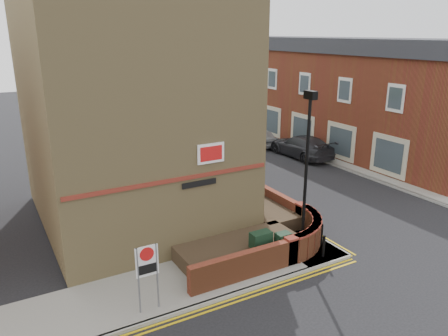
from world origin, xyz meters
TOP-DOWN VIEW (x-y plane):
  - ground at (0.00, 0.00)m, footprint 120.00×120.00m
  - pavement_corner at (-3.50, 1.50)m, footprint 13.00×3.00m
  - pavement_main at (2.00, 16.00)m, footprint 2.00×32.00m
  - pavement_far at (13.00, 13.00)m, footprint 4.00×40.00m
  - kerb_side at (-3.50, 0.00)m, footprint 13.00×0.15m
  - kerb_main_near at (3.00, 16.00)m, footprint 0.15×32.00m
  - kerb_main_far at (11.00, 13.00)m, footprint 0.15×40.00m
  - yellow_lines_side at (-3.50, -0.25)m, footprint 13.00×0.28m
  - yellow_lines_main at (3.25, 16.00)m, footprint 0.28×32.00m
  - corner_building at (-2.84, 8.00)m, footprint 8.95×10.40m
  - garden_wall at (0.00, 2.50)m, footprint 6.80×6.00m
  - lamppost at (1.60, 1.20)m, footprint 0.25×0.50m
  - utility_cabinet_large at (-0.30, 1.30)m, footprint 0.80×0.45m
  - utility_cabinet_small at (0.50, 1.00)m, footprint 0.55×0.40m
  - bollard_near at (2.00, 0.40)m, footprint 0.11×0.11m
  - bollard_far at (2.60, 1.20)m, footprint 0.11×0.11m
  - zone_sign at (-5.00, 0.50)m, footprint 0.72×0.07m
  - far_terrace at (14.50, 17.00)m, footprint 5.40×30.40m
  - far_terrace_cream at (14.50, 38.00)m, footprint 5.40×12.40m
  - tree_near at (2.00, 14.05)m, footprint 3.64×3.65m
  - tree_mid at (2.00, 22.05)m, footprint 4.03×4.03m
  - tree_far at (2.00, 30.05)m, footprint 3.81×3.81m
  - traffic_light_assembly at (2.40, 25.00)m, footprint 0.20×0.16m
  - silver_car_near at (4.51, 14.61)m, footprint 1.71×4.51m
  - red_car_main at (4.52, 19.22)m, footprint 2.45×4.86m
  - grey_car_far at (10.50, 12.24)m, footprint 2.27×5.32m
  - silver_car_far at (9.81, 16.39)m, footprint 2.09×4.10m

SIDE VIEW (x-z plane):
  - ground at x=0.00m, z-range 0.00..0.00m
  - garden_wall at x=0.00m, z-range -0.60..0.60m
  - yellow_lines_side at x=-3.50m, z-range 0.00..0.01m
  - yellow_lines_main at x=3.25m, z-range 0.00..0.01m
  - pavement_corner at x=-3.50m, z-range 0.00..0.12m
  - pavement_main at x=2.00m, z-range 0.00..0.12m
  - pavement_far at x=13.00m, z-range 0.00..0.12m
  - kerb_side at x=-3.50m, z-range 0.00..0.12m
  - kerb_main_near at x=3.00m, z-range 0.00..0.12m
  - kerb_main_far at x=11.00m, z-range 0.00..0.12m
  - bollard_near at x=2.00m, z-range 0.12..1.02m
  - bollard_far at x=2.60m, z-range 0.12..1.02m
  - red_car_main at x=4.52m, z-range 0.00..1.32m
  - silver_car_far at x=9.81m, z-range 0.00..1.34m
  - utility_cabinet_small at x=0.50m, z-range 0.12..1.22m
  - utility_cabinet_large at x=-0.30m, z-range 0.12..1.32m
  - silver_car_near at x=4.51m, z-range 0.00..1.47m
  - grey_car_far at x=10.50m, z-range 0.00..1.53m
  - zone_sign at x=-5.00m, z-range 0.54..2.74m
  - traffic_light_assembly at x=2.40m, z-range 0.68..4.88m
  - lamppost at x=1.60m, z-range 0.19..6.49m
  - far_terrace at x=14.50m, z-range 0.04..8.04m
  - far_terrace_cream at x=14.50m, z-range 0.05..8.05m
  - tree_near at x=2.00m, z-range 1.35..8.05m
  - tree_far at x=2.00m, z-range 1.41..8.42m
  - tree_mid at x=2.00m, z-range 1.49..8.91m
  - corner_building at x=-2.84m, z-range -0.57..13.03m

